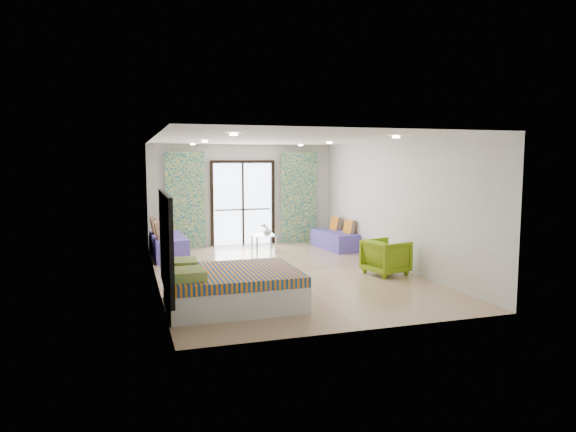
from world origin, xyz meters
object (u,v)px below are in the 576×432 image
object	(u,v)px
coffee_table	(264,236)
armchair	(386,255)
bed	(231,287)
daybed_left	(168,245)
daybed_right	(335,239)

from	to	relation	value
coffee_table	armchair	distance (m)	3.83
bed	daybed_left	xyz separation A→B (m)	(-0.64, 4.41, -0.01)
daybed_left	armchair	world-z (taller)	daybed_left
bed	daybed_right	bearing A→B (deg)	50.42
bed	daybed_right	distance (m)	5.64
bed	daybed_left	world-z (taller)	daybed_left
armchair	bed	bearing A→B (deg)	95.71
daybed_left	daybed_right	distance (m)	4.23
bed	armchair	distance (m)	3.64
armchair	daybed_right	bearing A→B (deg)	-18.20
coffee_table	armchair	xyz separation A→B (m)	(1.61, -3.47, 0.04)
daybed_left	daybed_right	bearing A→B (deg)	-3.38
bed	coffee_table	xyz separation A→B (m)	(1.80, 4.75, 0.05)
coffee_table	daybed_right	bearing A→B (deg)	-12.62
daybed_left	coffee_table	size ratio (longest dim) A/B	2.82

